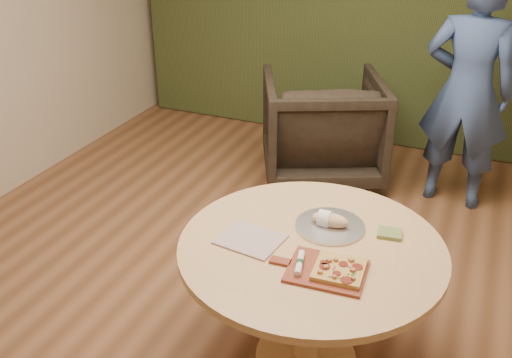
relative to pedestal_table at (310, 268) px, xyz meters
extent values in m
cube|color=brown|center=(-0.41, 0.22, -0.62)|extent=(5.00, 6.00, 0.02)
cylinder|color=tan|center=(0.00, 0.00, -0.59)|extent=(0.55, 0.55, 0.03)
cylinder|color=tan|center=(0.00, 0.00, -0.25)|extent=(0.13, 0.13, 0.68)
cylinder|color=tan|center=(0.00, 0.00, 0.12)|extent=(1.31, 1.31, 0.04)
cube|color=brown|center=(0.13, -0.19, 0.15)|extent=(0.37, 0.30, 0.01)
cube|color=brown|center=(-0.09, -0.20, 0.15)|extent=(0.10, 0.06, 0.01)
cube|color=tan|center=(0.19, -0.18, 0.17)|extent=(0.23, 0.23, 0.02)
cylinder|color=maroon|center=(0.19, -0.23, 0.18)|extent=(0.04, 0.04, 0.00)
cylinder|color=maroon|center=(0.26, -0.15, 0.18)|extent=(0.05, 0.05, 0.00)
cylinder|color=maroon|center=(0.11, -0.17, 0.18)|extent=(0.04, 0.04, 0.00)
cylinder|color=maroon|center=(0.12, -0.20, 0.18)|extent=(0.05, 0.05, 0.00)
cylinder|color=maroon|center=(0.20, -0.15, 0.18)|extent=(0.04, 0.04, 0.00)
cylinder|color=maroon|center=(0.24, -0.26, 0.18)|extent=(0.05, 0.05, 0.00)
cube|color=#BB7A46|center=(0.16, -0.14, 0.18)|extent=(0.02, 0.02, 0.01)
cube|color=#BB7A46|center=(0.22, -0.11, 0.18)|extent=(0.03, 0.03, 0.01)
cube|color=#BB7A46|center=(0.13, -0.21, 0.18)|extent=(0.03, 0.03, 0.01)
cube|color=#BB7A46|center=(0.19, -0.27, 0.18)|extent=(0.02, 0.02, 0.01)
cube|color=#BB7A46|center=(0.27, -0.24, 0.18)|extent=(0.02, 0.02, 0.01)
cube|color=#BB7A46|center=(0.13, -0.16, 0.18)|extent=(0.03, 0.03, 0.01)
cube|color=#BB7A46|center=(0.25, -0.19, 0.18)|extent=(0.03, 0.03, 0.01)
cube|color=#BB7A46|center=(0.12, -0.25, 0.18)|extent=(0.02, 0.02, 0.01)
cube|color=#3B7827|center=(0.24, -0.25, 0.18)|extent=(0.01, 0.01, 0.00)
cube|color=#3B7827|center=(0.24, -0.21, 0.18)|extent=(0.01, 0.01, 0.00)
cube|color=#3B7827|center=(0.21, -0.26, 0.18)|extent=(0.01, 0.01, 0.00)
cube|color=#3B7827|center=(0.26, -0.22, 0.18)|extent=(0.01, 0.01, 0.00)
cube|color=#3B7827|center=(0.25, -0.21, 0.18)|extent=(0.01, 0.01, 0.00)
cube|color=#3B7827|center=(0.20, -0.13, 0.18)|extent=(0.01, 0.01, 0.00)
cube|color=#3B7827|center=(0.26, -0.20, 0.18)|extent=(0.01, 0.01, 0.00)
cube|color=#3B7827|center=(0.23, -0.10, 0.18)|extent=(0.01, 0.01, 0.00)
cube|color=#893E5E|center=(0.23, -0.16, 0.18)|extent=(0.03, 0.02, 0.00)
cube|color=#893E5E|center=(0.17, -0.20, 0.18)|extent=(0.01, 0.03, 0.00)
cube|color=#893E5E|center=(0.18, -0.26, 0.18)|extent=(0.03, 0.01, 0.00)
cylinder|color=white|center=(0.01, -0.21, 0.17)|extent=(0.07, 0.17, 0.03)
cylinder|color=#194C26|center=(0.01, -0.21, 0.17)|extent=(0.04, 0.03, 0.03)
cube|color=silver|center=(-0.01, -0.11, 0.17)|extent=(0.02, 0.04, 0.00)
cube|color=silver|center=(-0.29, -0.08, 0.15)|extent=(0.33, 0.29, 0.01)
cylinder|color=silver|center=(0.04, 0.18, 0.14)|extent=(0.35, 0.35, 0.01)
cylinder|color=silver|center=(0.04, 0.18, 0.15)|extent=(0.36, 0.36, 0.02)
ellipsoid|color=#E4BB8B|center=(0.04, 0.18, 0.18)|extent=(0.19, 0.08, 0.07)
cylinder|color=white|center=(0.01, 0.18, 0.18)|extent=(0.06, 0.09, 0.09)
cube|color=#54652D|center=(0.33, 0.23, 0.15)|extent=(0.13, 0.12, 0.02)
imported|color=black|center=(-0.59, 2.14, -0.11)|extent=(1.26, 1.23, 1.00)
imported|color=#344B7D|center=(0.52, 2.15, 0.32)|extent=(0.71, 0.49, 1.86)
camera|label=1|loc=(0.65, -2.24, 1.71)|focal=40.00mm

